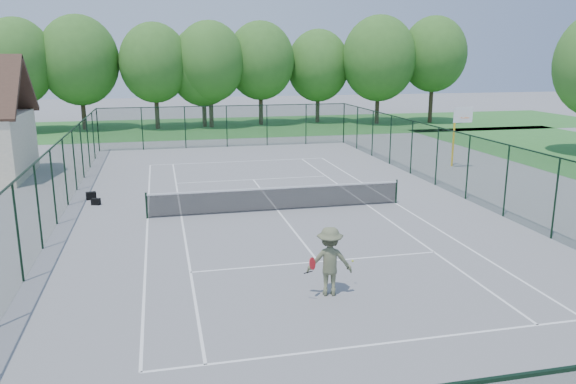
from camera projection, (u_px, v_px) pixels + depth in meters
name	position (u px, v px, depth m)	size (l,w,h in m)	color
ground	(278.00, 210.00, 24.32)	(140.00, 140.00, 0.00)	gray
grass_far	(212.00, 127.00, 52.73)	(80.00, 16.00, 0.01)	#367D32
court_lines	(278.00, 210.00, 24.32)	(11.05, 23.85, 0.01)	white
tennis_net	(278.00, 198.00, 24.19)	(11.08, 0.08, 1.10)	black
fence_enclosure	(278.00, 175.00, 23.95)	(18.05, 36.05, 3.02)	#173820
tree_line_far	(210.00, 62.00, 51.31)	(39.40, 6.40, 9.70)	#453323
basketball_goal	(459.00, 125.00, 33.03)	(1.20, 1.43, 3.65)	yellow
sports_bag_a	(91.00, 196.00, 26.15)	(0.44, 0.27, 0.35)	black
sports_bag_b	(96.00, 202.00, 25.21)	(0.37, 0.23, 0.29)	black
tennis_player	(330.00, 261.00, 15.56)	(1.72, 1.00, 1.97)	#616647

